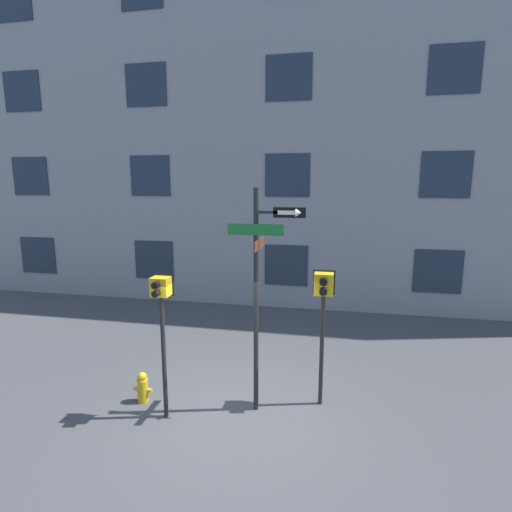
{
  "coord_description": "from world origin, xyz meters",
  "views": [
    {
      "loc": [
        1.63,
        -6.59,
        4.24
      ],
      "look_at": [
        0.25,
        0.21,
        2.96
      ],
      "focal_mm": 28.0,
      "sensor_mm": 36.0,
      "label": 1
    }
  ],
  "objects_px": {
    "street_sign_pole": "(260,283)",
    "pedestrian_signal_right": "(323,300)",
    "fire_hydrant": "(143,388)",
    "pedestrian_signal_left": "(162,309)"
  },
  "relations": [
    {
      "from": "street_sign_pole",
      "to": "fire_hydrant",
      "type": "height_order",
      "value": "street_sign_pole"
    },
    {
      "from": "street_sign_pole",
      "to": "pedestrian_signal_right",
      "type": "distance_m",
      "value": 1.25
    },
    {
      "from": "pedestrian_signal_left",
      "to": "pedestrian_signal_right",
      "type": "distance_m",
      "value": 2.93
    },
    {
      "from": "pedestrian_signal_right",
      "to": "fire_hydrant",
      "type": "xyz_separation_m",
      "value": [
        -3.41,
        -0.62,
        -1.8
      ]
    },
    {
      "from": "pedestrian_signal_left",
      "to": "street_sign_pole",
      "type": "bearing_deg",
      "value": 19.46
    },
    {
      "from": "pedestrian_signal_left",
      "to": "fire_hydrant",
      "type": "bearing_deg",
      "value": 149.22
    },
    {
      "from": "pedestrian_signal_right",
      "to": "fire_hydrant",
      "type": "height_order",
      "value": "pedestrian_signal_right"
    },
    {
      "from": "pedestrian_signal_right",
      "to": "fire_hydrant",
      "type": "distance_m",
      "value": 3.9
    },
    {
      "from": "pedestrian_signal_left",
      "to": "pedestrian_signal_right",
      "type": "relative_size",
      "value": 1.01
    },
    {
      "from": "pedestrian_signal_left",
      "to": "fire_hydrant",
      "type": "distance_m",
      "value": 1.92
    }
  ]
}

